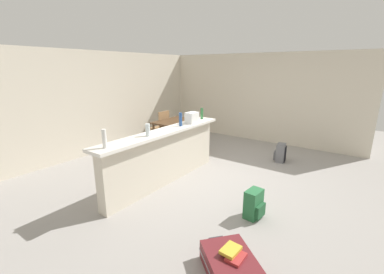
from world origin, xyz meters
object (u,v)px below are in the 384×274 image
Objects in this scene: bottle_clear at (148,130)px; backpack_green at (254,204)px; dining_chair_near_partition at (192,133)px; bottle_green at (202,113)px; dining_table at (176,124)px; backpack_grey at (280,153)px; book_stack at (233,253)px; bottle_white at (104,139)px; grocery_bag at (192,118)px; bottle_blue at (181,119)px; suitcase_flat_maroon at (231,266)px; dining_chair_far_side at (162,126)px.

bottle_clear is 2.02m from backpack_green.
bottle_green is at bearing -128.84° from dining_chair_near_partition.
dining_table reaches higher than backpack_grey.
book_stack is at bearing -170.17° from backpack_grey.
bottle_white is 3.14m from dining_chair_near_partition.
book_stack is at bearing -135.98° from grocery_bag.
bottle_clear is (0.82, -0.03, -0.03)m from bottle_white.
backpack_grey is (0.63, -2.03, -0.31)m from dining_chair_near_partition.
bottle_green is at bearing 3.74° from bottle_blue.
bottle_clear is 0.79× the size of grocery_bag.
dining_table is 0.61m from dining_chair_near_partition.
grocery_bag is (0.35, -0.01, -0.02)m from bottle_blue.
dining_chair_near_partition is at bearing 11.83° from bottle_white.
grocery_bag is at bearing -145.27° from dining_chair_near_partition.
grocery_bag is (1.25, 0.00, 0.01)m from bottle_clear.
bottle_white is 0.64× the size of backpack_grey.
book_stack is (0.03, -0.01, 0.14)m from suitcase_flat_maroon.
bottle_white reaches higher than bottle_clear.
grocery_bag is at bearing -1.93° from bottle_blue.
bottle_blue is 0.31× the size of suitcase_flat_maroon.
dining_chair_far_side is at bearing 51.46° from bottle_blue.
bottle_green is at bearing 38.75° from suitcase_flat_maroon.
bottle_blue is 0.24× the size of dining_table.
dining_chair_near_partition is (0.94, 0.65, -0.61)m from grocery_bag.
grocery_bag is 1.67m from dining_table.
dining_table is (3.07, 1.22, -0.50)m from bottle_white.
grocery_bag is 0.62× the size of backpack_grey.
backpack_green is at bearing -119.57° from dining_chair_far_side.
suitcase_flat_maroon is at bearing -138.95° from dining_chair_near_partition.
bottle_green reaches higher than dining_chair_far_side.
backpack_green is at bearing -122.85° from dining_table.
bottle_blue is 1.03× the size of book_stack.
dining_chair_near_partition is at bearing 34.73° from grocery_bag.
grocery_bag is 2.29m from backpack_grey.
backpack_green is at bearing -127.91° from dining_chair_near_partition.
bottle_white is at bearing 88.65° from suitcase_flat_maroon.
dining_chair_near_partition is at bearing -97.62° from dining_chair_far_side.
bottle_blue is at bearing -128.54° from dining_chair_far_side.
grocery_bag is at bearing -0.65° from bottle_white.
grocery_bag is 0.62× the size of backpack_green.
dining_table is at bearing 84.25° from dining_chair_near_partition.
dining_chair_near_partition is at bearing 107.22° from backpack_grey.
bottle_green is (2.54, 0.04, -0.01)m from bottle_white.
dining_chair_far_side reaches higher than dining_table.
dining_table is 4.54m from suitcase_flat_maroon.
backpack_green is at bearing -80.51° from bottle_clear.
dining_chair_far_side reaches higher than suitcase_flat_maroon.
book_stack is (-3.03, -2.67, -0.26)m from dining_chair_near_partition.
dining_chair_near_partition reaches higher than dining_table.
backpack_grey is at bearing 8.99° from backpack_green.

